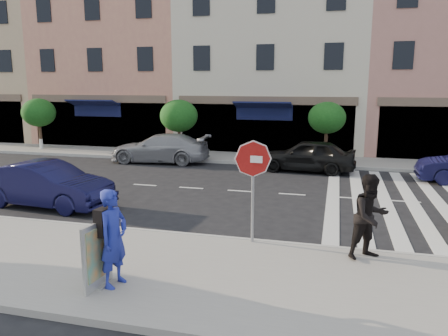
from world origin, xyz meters
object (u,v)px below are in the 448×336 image
stop_sign (253,169)px  poster_board (97,256)px  car_far_left (160,148)px  photographer (114,238)px  car_far_mid (307,155)px  car_near_mid (47,185)px  walker (370,217)px

stop_sign → poster_board: bearing=-123.5°
poster_board → car_far_left: 14.65m
photographer → car_far_left: bearing=28.2°
photographer → car_far_mid: bearing=-3.1°
car_near_mid → car_far_mid: size_ratio=1.03×
stop_sign → car_far_mid: stop_sign is taller
poster_board → car_far_mid: 13.78m
walker → car_far_left: walker is taller
poster_board → car_near_mid: bearing=139.2°
car_far_mid → poster_board: bearing=-9.6°
stop_sign → walker: size_ratio=1.32×
car_near_mid → car_far_left: bearing=1.8°
stop_sign → car_far_left: 12.85m
car_far_left → car_far_mid: car_far_mid is taller
photographer → walker: 5.67m
walker → car_near_mid: size_ratio=0.43×
walker → car_far_left: size_ratio=0.38×
walker → car_near_mid: 10.48m
car_far_mid → walker: bearing=14.9°
photographer → car_near_mid: size_ratio=0.43×
photographer → stop_sign: bearing=-26.8°
poster_board → car_far_left: size_ratio=0.26×
photographer → car_near_mid: 7.26m
stop_sign → car_near_mid: size_ratio=0.57×
photographer → poster_board: (-0.27, -0.18, -0.34)m
car_far_left → walker: bearing=37.7°
car_near_mid → car_far_mid: car_far_mid is taller
car_far_left → car_far_mid: bearing=82.4°
car_far_left → car_far_mid: size_ratio=1.16×
stop_sign → poster_board: 4.24m
car_far_left → stop_sign: bearing=29.3°
poster_board → car_near_mid: car_near_mid is taller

